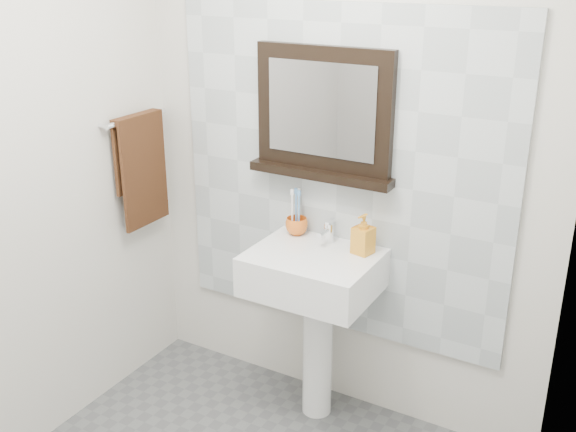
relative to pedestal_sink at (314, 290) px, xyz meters
The scene contains 10 objects.
back_wall 0.62m from the pedestal_sink, 89.84° to the left, with size 2.00×0.01×2.50m, color silver.
right_wall 1.45m from the pedestal_sink, 41.12° to the right, with size 0.01×2.20×2.50m, color silver.
splashback 0.52m from the pedestal_sink, 89.84° to the left, with size 1.60×0.02×1.50m, color #B4BEC3.
pedestal_sink is the anchor object (origin of this frame).
toothbrush_cup 0.32m from the pedestal_sink, 139.76° to the left, with size 0.10×0.10×0.08m, color orange.
toothbrushes 0.38m from the pedestal_sink, 139.68° to the left, with size 0.05×0.04×0.21m.
soap_dispenser 0.34m from the pedestal_sink, 28.81° to the left, with size 0.08×0.08×0.18m, color #CF6318.
framed_mirror 0.77m from the pedestal_sink, 108.56° to the left, with size 0.68×0.11×0.58m.
towel_bar 1.17m from the pedestal_sink, behind, with size 0.07×0.40×0.03m.
hand_towel 1.05m from the pedestal_sink, behind, with size 0.06×0.30×0.55m.
Camera 1 is at (1.23, -1.52, 2.07)m, focal length 42.00 mm.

